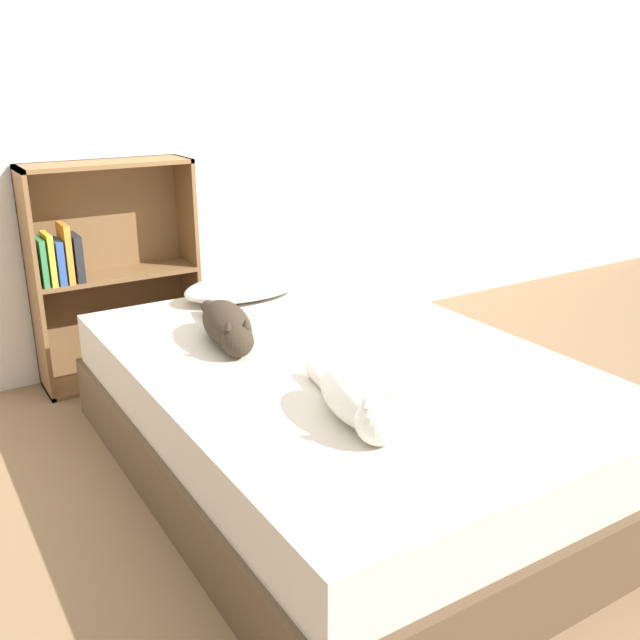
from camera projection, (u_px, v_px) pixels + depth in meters
ground_plane at (341, 468)px, 2.77m from camera, size 8.00×8.00×0.00m
wall_back at (178, 116)px, 3.56m from camera, size 8.00×0.06×2.50m
bed at (342, 415)px, 2.70m from camera, size 1.46×2.07×0.47m
pillow at (245, 287)px, 3.29m from camera, size 0.58×0.32×0.11m
cat_light at (358, 400)px, 2.11m from camera, size 0.23×0.57×0.16m
cat_dark at (227, 325)px, 2.73m from camera, size 0.25×0.60×0.15m
bookshelf at (107, 270)px, 3.45m from camera, size 0.77×0.26×1.07m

